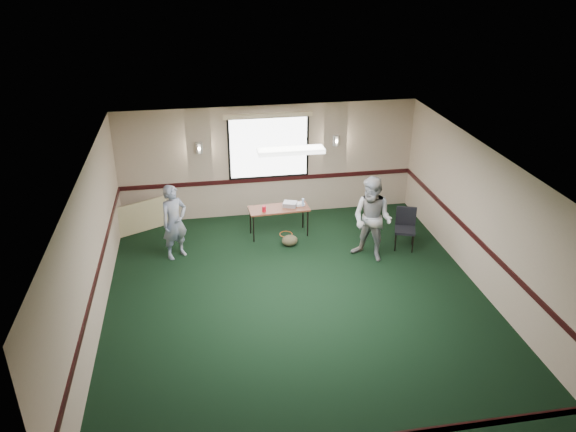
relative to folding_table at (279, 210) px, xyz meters
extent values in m
plane|color=black|center=(-0.05, -2.83, -0.62)|extent=(8.00, 8.00, 0.00)
plane|color=tan|center=(-0.05, 1.17, 0.73)|extent=(7.00, 0.00, 7.00)
plane|color=tan|center=(-0.05, -6.83, 0.73)|extent=(7.00, 0.00, 7.00)
plane|color=tan|center=(-3.55, -2.83, 0.73)|extent=(0.00, 8.00, 8.00)
plane|color=tan|center=(3.45, -2.83, 0.73)|extent=(0.00, 8.00, 8.00)
plane|color=white|center=(-0.05, -2.83, 2.08)|extent=(8.00, 8.00, 0.00)
cube|color=black|center=(-0.05, 1.15, 0.28)|extent=(7.00, 0.03, 0.10)
cube|color=black|center=(-3.54, -2.83, 0.28)|extent=(0.03, 8.00, 0.10)
cube|color=black|center=(3.43, -2.83, 0.28)|extent=(0.03, 8.00, 0.10)
cube|color=black|center=(-0.05, 1.14, 1.08)|extent=(1.90, 0.01, 1.50)
cube|color=white|center=(-0.05, 1.14, 1.08)|extent=(1.80, 0.02, 1.40)
cube|color=beige|center=(-0.05, 1.14, 1.85)|extent=(2.05, 0.08, 0.10)
cylinder|color=silver|center=(-1.65, 1.11, 1.18)|extent=(0.16, 0.16, 0.25)
cylinder|color=silver|center=(1.55, 1.11, 1.18)|extent=(0.16, 0.16, 0.25)
cube|color=white|center=(-0.05, -1.83, 2.02)|extent=(1.20, 0.32, 0.08)
cube|color=#5A2B19|center=(0.00, 0.00, 0.03)|extent=(1.37, 0.61, 0.04)
cylinder|color=black|center=(-0.60, -0.25, -0.30)|extent=(0.03, 0.03, 0.63)
cylinder|color=black|center=(0.63, -0.18, -0.30)|extent=(0.03, 0.03, 0.63)
cylinder|color=black|center=(-0.63, 0.18, -0.30)|extent=(0.03, 0.03, 0.63)
cylinder|color=black|center=(0.60, 0.25, -0.30)|extent=(0.03, 0.03, 0.63)
cube|color=#919199|center=(0.26, 0.05, 0.10)|extent=(0.36, 0.33, 0.10)
cube|color=white|center=(0.49, 0.08, 0.07)|extent=(0.23, 0.19, 0.05)
cylinder|color=red|center=(-0.35, -0.13, 0.11)|extent=(0.09, 0.09, 0.13)
cylinder|color=#93B9F1|center=(0.55, 0.01, 0.14)|extent=(0.05, 0.05, 0.18)
ellipsoid|color=#473F29|center=(0.15, -0.55, -0.50)|extent=(0.39, 0.33, 0.25)
torus|color=#DE591B|center=(0.16, -0.02, -0.61)|extent=(0.37, 0.37, 0.02)
cube|color=tan|center=(-3.05, 0.77, -0.28)|extent=(1.28, 0.77, 0.68)
cube|color=black|center=(2.58, -1.07, -0.19)|extent=(0.55, 0.55, 0.06)
cube|color=black|center=(2.65, -0.87, 0.05)|extent=(0.42, 0.19, 0.43)
cylinder|color=black|center=(2.35, -1.18, -0.42)|extent=(0.03, 0.03, 0.40)
cylinder|color=black|center=(2.69, -1.30, -0.42)|extent=(0.03, 0.03, 0.40)
cylinder|color=black|center=(2.47, -0.84, -0.42)|extent=(0.03, 0.03, 0.40)
cylinder|color=black|center=(2.81, -0.96, -0.42)|extent=(0.03, 0.03, 0.40)
imported|color=#435993|center=(-2.28, -0.61, 0.18)|extent=(0.70, 0.65, 1.61)
imported|color=#758FB6|center=(1.72, -1.37, 0.28)|extent=(1.10, 1.10, 1.80)
camera|label=1|loc=(-1.71, -11.21, 5.31)|focal=35.00mm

